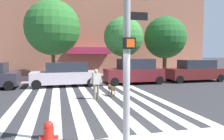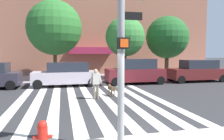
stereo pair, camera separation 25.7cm
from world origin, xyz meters
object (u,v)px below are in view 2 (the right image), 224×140
at_px(street_tree_nearest, 54,28).
at_px(parked_car_third_in_line, 135,72).
at_px(traffic_light_pole, 122,12).
at_px(dog_on_leash, 111,88).
at_px(pedestrian_dog_walker, 96,82).
at_px(fire_hydrant, 43,137).
at_px(street_tree_middle, 125,37).
at_px(parked_car_fourth_in_line, 197,71).
at_px(street_tree_further, 167,37).
at_px(parked_car_behind_first, 66,74).

bearing_deg(street_tree_nearest, parked_car_third_in_line, -26.96).
height_order(traffic_light_pole, dog_on_leash, traffic_light_pole).
bearing_deg(parked_car_third_in_line, dog_on_leash, -124.87).
bearing_deg(pedestrian_dog_walker, parked_car_third_in_line, 51.22).
bearing_deg(fire_hydrant, street_tree_nearest, 90.46).
bearing_deg(dog_on_leash, parked_car_third_in_line, 55.13).
relative_size(fire_hydrant, pedestrian_dog_walker, 0.47).
bearing_deg(parked_car_third_in_line, street_tree_middle, 95.58).
bearing_deg(street_tree_middle, pedestrian_dog_walker, -117.75).
distance_m(parked_car_fourth_in_line, street_tree_further, 4.64).
bearing_deg(pedestrian_dog_walker, traffic_light_pole, -92.63).
bearing_deg(parked_car_behind_first, dog_on_leash, -60.02).
bearing_deg(parked_car_third_in_line, parked_car_fourth_in_line, -0.01).
bearing_deg(fire_hydrant, parked_car_behind_first, 86.10).
bearing_deg(street_tree_further, dog_on_leash, -134.60).
height_order(parked_car_behind_first, street_tree_middle, street_tree_middle).
xyz_separation_m(fire_hydrant, parked_car_third_in_line, (6.27, 11.17, 0.46)).
distance_m(parked_car_third_in_line, street_tree_further, 6.28).
height_order(parked_car_third_in_line, parked_car_fourth_in_line, parked_car_third_in_line).
bearing_deg(street_tree_middle, street_tree_nearest, 170.64).
distance_m(parked_car_third_in_line, parked_car_fourth_in_line, 5.68).
height_order(parked_car_third_in_line, street_tree_nearest, street_tree_nearest).
bearing_deg(pedestrian_dog_walker, dog_on_leash, 34.29).
bearing_deg(parked_car_third_in_line, traffic_light_pole, -111.14).
relative_size(parked_car_third_in_line, dog_on_leash, 4.56).
xyz_separation_m(street_tree_nearest, pedestrian_dog_walker, (2.35, -8.28, -3.76)).
bearing_deg(parked_car_behind_first, pedestrian_dog_walker, -73.65).
xyz_separation_m(fire_hydrant, parked_car_fourth_in_line, (11.95, 11.17, 0.41)).
height_order(parked_car_behind_first, parked_car_third_in_line, parked_car_third_in_line).
bearing_deg(parked_car_fourth_in_line, parked_car_behind_first, 179.99).
bearing_deg(traffic_light_pole, parked_car_behind_first, 96.09).
bearing_deg(parked_car_behind_first, traffic_light_pole, -83.91).
bearing_deg(street_tree_further, parked_car_behind_first, -162.02).
xyz_separation_m(parked_car_fourth_in_line, dog_on_leash, (-8.69, -4.33, -0.49)).
bearing_deg(parked_car_behind_first, street_tree_further, 17.98).
height_order(traffic_light_pole, parked_car_third_in_line, traffic_light_pole).
xyz_separation_m(traffic_light_pole, fire_hydrant, (-1.95, -0.00, -3.00)).
relative_size(parked_car_fourth_in_line, street_tree_nearest, 0.70).
xyz_separation_m(fire_hydrant, parked_car_behind_first, (0.76, 11.17, 0.38)).
bearing_deg(parked_car_fourth_in_line, fire_hydrant, -136.92).
distance_m(street_tree_nearest, street_tree_further, 10.85).
bearing_deg(traffic_light_pole, street_tree_nearest, 98.17).
height_order(street_tree_middle, street_tree_further, street_tree_further).
distance_m(street_tree_further, dog_on_leash, 11.20).
bearing_deg(street_tree_nearest, traffic_light_pole, -81.83).
xyz_separation_m(street_tree_middle, street_tree_further, (4.66, 1.00, 0.08)).
relative_size(fire_hydrant, street_tree_further, 0.13).
xyz_separation_m(parked_car_behind_first, pedestrian_dog_walker, (1.47, -5.02, 0.03)).
xyz_separation_m(traffic_light_pole, street_tree_nearest, (-2.07, 14.42, 1.17)).
bearing_deg(street_tree_nearest, street_tree_middle, -9.36).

